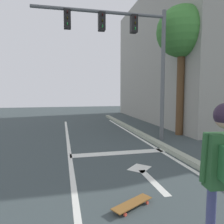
# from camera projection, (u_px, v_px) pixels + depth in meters

# --- Properties ---
(lane_line_center) EXTENTS (0.12, 20.00, 0.01)m
(lane_line_center) POSITION_uv_depth(u_px,v_px,m) (74.00, 189.00, 4.37)
(lane_line_center) COLOR silver
(lane_line_center) RESTS_ON ground
(lane_line_curbside) EXTENTS (0.12, 20.00, 0.01)m
(lane_line_curbside) POSITION_uv_depth(u_px,v_px,m) (202.00, 176.00, 5.03)
(lane_line_curbside) COLOR silver
(lane_line_curbside) RESTS_ON ground
(stop_bar) EXTENTS (3.08, 0.40, 0.01)m
(stop_bar) POSITION_uv_depth(u_px,v_px,m) (119.00, 153.00, 6.92)
(stop_bar) COLOR silver
(stop_bar) RESTS_ON ground
(lane_arrow_stem) EXTENTS (0.16, 1.40, 0.01)m
(lane_arrow_stem) POSITION_uv_depth(u_px,v_px,m) (153.00, 181.00, 4.72)
(lane_arrow_stem) COLOR silver
(lane_arrow_stem) RESTS_ON ground
(lane_arrow_head) EXTENTS (0.71, 0.71, 0.01)m
(lane_arrow_head) POSITION_uv_depth(u_px,v_px,m) (139.00, 168.00, 5.54)
(lane_arrow_head) COLOR silver
(lane_arrow_head) RESTS_ON ground
(curb_strip) EXTENTS (0.24, 24.00, 0.14)m
(curb_strip) POSITION_uv_depth(u_px,v_px,m) (212.00, 172.00, 5.08)
(curb_strip) COLOR #98A08B
(curb_strip) RESTS_ON ground
(spare_skateboard) EXTENTS (0.80, 0.58, 0.08)m
(spare_skateboard) POSITION_uv_depth(u_px,v_px,m) (132.00, 204.00, 3.66)
(spare_skateboard) COLOR brown
(spare_skateboard) RESTS_ON ground
(traffic_signal_mast) EXTENTS (4.99, 0.34, 5.08)m
(traffic_signal_mast) POSITION_uv_depth(u_px,v_px,m) (127.00, 42.00, 8.17)
(traffic_signal_mast) COLOR slate
(traffic_signal_mast) RESTS_ON ground
(roadside_tree) EXTENTS (2.22, 2.22, 5.66)m
(roadside_tree) POSITION_uv_depth(u_px,v_px,m) (182.00, 34.00, 9.45)
(roadside_tree) COLOR brown
(roadside_tree) RESTS_ON ground
(building_block) EXTENTS (12.08, 11.88, 8.27)m
(building_block) POSITION_uv_depth(u_px,v_px,m) (224.00, 61.00, 15.45)
(building_block) COLOR #98978D
(building_block) RESTS_ON ground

